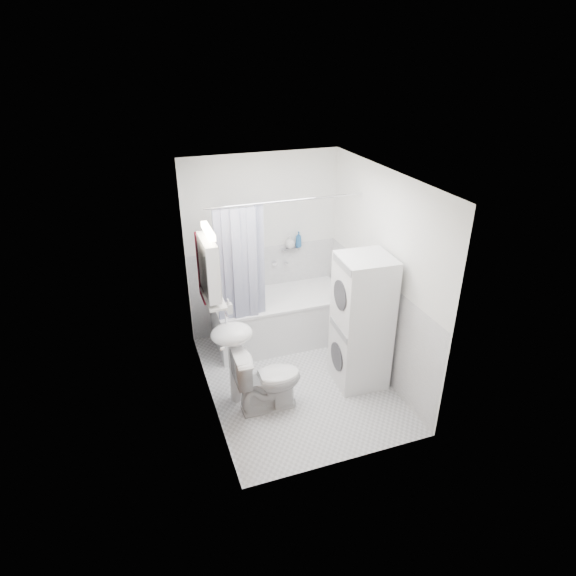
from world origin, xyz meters
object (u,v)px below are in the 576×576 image
object	(u,v)px
bathtub	(279,316)
sink	(233,346)
toilet	(268,380)
washer_dryer	(361,322)

from	to	relation	value
bathtub	sink	world-z (taller)	sink
bathtub	sink	xyz separation A→B (m)	(-0.84, -1.00, 0.35)
sink	toilet	size ratio (longest dim) A/B	1.44
washer_dryer	toilet	world-z (taller)	washer_dryer
bathtub	toilet	bearing A→B (deg)	-113.55
bathtub	washer_dryer	size ratio (longest dim) A/B	1.09
bathtub	sink	distance (m)	1.36
sink	washer_dryer	distance (m)	1.44
toilet	washer_dryer	bearing A→B (deg)	-84.07
sink	washer_dryer	world-z (taller)	washer_dryer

